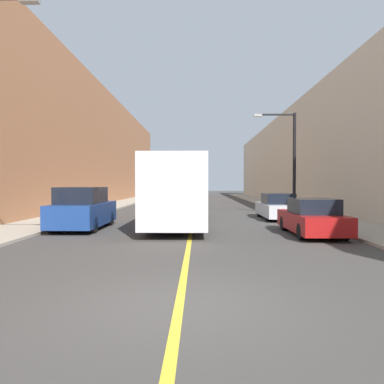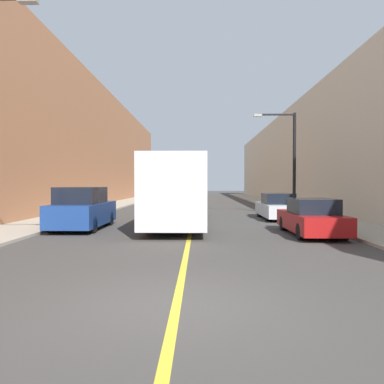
{
  "view_description": "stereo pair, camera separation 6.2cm",
  "coord_description": "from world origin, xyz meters",
  "views": [
    {
      "loc": [
        0.33,
        -6.25,
        2.06
      ],
      "look_at": [
        -0.13,
        19.53,
        1.48
      ],
      "focal_mm": 35.0,
      "sensor_mm": 36.0,
      "label": 1
    },
    {
      "loc": [
        0.39,
        -6.25,
        2.06
      ],
      "look_at": [
        -0.13,
        19.53,
        1.48
      ],
      "focal_mm": 35.0,
      "sensor_mm": 36.0,
      "label": 2
    }
  ],
  "objects": [
    {
      "name": "road_center_line",
      "position": [
        0.0,
        30.0,
        0.0
      ],
      "size": [
        0.16,
        72.0,
        0.01
      ],
      "primitive_type": "cube",
      "color": "gold",
      "rests_on": "ground"
    },
    {
      "name": "sidewalk_right",
      "position": [
        7.55,
        30.0,
        0.06
      ],
      "size": [
        2.94,
        72.0,
        0.11
      ],
      "primitive_type": "cube",
      "color": "#A89E8C",
      "rests_on": "ground"
    },
    {
      "name": "car_right_near",
      "position": [
        4.88,
        8.79,
        0.67
      ],
      "size": [
        1.8,
        4.55,
        1.47
      ],
      "color": "maroon",
      "rests_on": "ground"
    },
    {
      "name": "building_row_left",
      "position": [
        -11.02,
        30.0,
        5.84
      ],
      "size": [
        4.0,
        72.0,
        11.69
      ],
      "primitive_type": "cube",
      "color": "#B2724C",
      "rests_on": "ground"
    },
    {
      "name": "building_row_right",
      "position": [
        11.02,
        30.0,
        4.72
      ],
      "size": [
        4.0,
        72.0,
        9.44
      ],
      "primitive_type": "cube",
      "color": "beige",
      "rests_on": "ground"
    },
    {
      "name": "parked_suv_left",
      "position": [
        -4.92,
        10.57,
        0.88
      ],
      "size": [
        1.95,
        4.73,
        1.91
      ],
      "color": "navy",
      "rests_on": "ground"
    },
    {
      "name": "car_right_mid",
      "position": [
        4.92,
        15.6,
        0.68
      ],
      "size": [
        1.81,
        4.77,
        1.5
      ],
      "color": "silver",
      "rests_on": "ground"
    },
    {
      "name": "street_lamp_right",
      "position": [
        6.11,
        17.49,
        3.84
      ],
      "size": [
        2.66,
        0.24,
        6.41
      ],
      "color": "black",
      "rests_on": "sidewalk_right"
    },
    {
      "name": "sidewalk_left",
      "position": [
        -7.55,
        30.0,
        0.06
      ],
      "size": [
        2.94,
        72.0,
        0.11
      ],
      "primitive_type": "cube",
      "color": "#A89E8C",
      "rests_on": "ground"
    },
    {
      "name": "ground_plane",
      "position": [
        0.0,
        0.0,
        0.0
      ],
      "size": [
        200.0,
        200.0,
        0.0
      ],
      "primitive_type": "plane",
      "color": "#3F3D3A"
    },
    {
      "name": "bus",
      "position": [
        -0.63,
        13.36,
        1.74
      ],
      "size": [
        2.6,
        12.75,
        3.23
      ],
      "color": "silver",
      "rests_on": "ground"
    }
  ]
}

